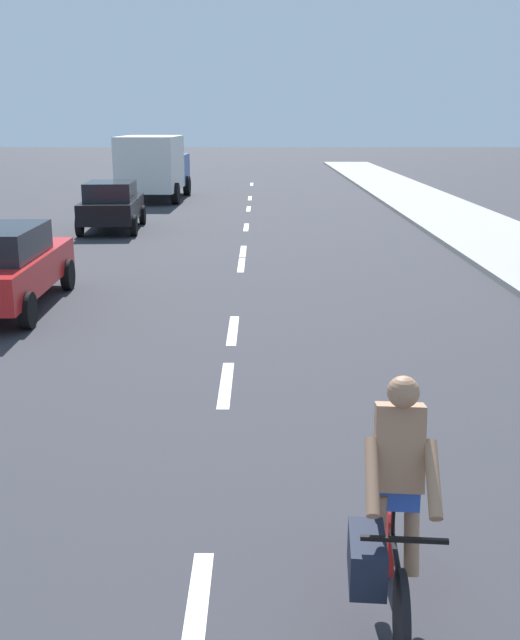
{
  "coord_description": "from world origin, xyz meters",
  "views": [
    {
      "loc": [
        0.46,
        0.3,
        3.47
      ],
      "look_at": [
        0.43,
        8.99,
        1.1
      ],
      "focal_mm": 41.26,
      "sensor_mm": 36.0,
      "label": 1
    }
  ],
  "objects_px": {
    "parked_car_red": "(1,265)",
    "parked_car_black": "(115,204)",
    "delivery_truck": "(157,166)",
    "cyclist": "(393,513)"
  },
  "relations": [
    {
      "from": "delivery_truck",
      "to": "cyclist",
      "type": "bearing_deg",
      "value": -77.26
    },
    {
      "from": "parked_car_black",
      "to": "delivery_truck",
      "type": "distance_m",
      "value": 9.53
    },
    {
      "from": "delivery_truck",
      "to": "parked_car_red",
      "type": "bearing_deg",
      "value": -88.96
    },
    {
      "from": "parked_car_red",
      "to": "parked_car_black",
      "type": "height_order",
      "value": "same"
    },
    {
      "from": "cyclist",
      "to": "parked_car_red",
      "type": "relative_size",
      "value": 0.41
    },
    {
      "from": "cyclist",
      "to": "delivery_truck",
      "type": "relative_size",
      "value": 0.29
    },
    {
      "from": "parked_car_black",
      "to": "delivery_truck",
      "type": "bearing_deg",
      "value": 86.63
    },
    {
      "from": "cyclist",
      "to": "delivery_truck",
      "type": "xyz_separation_m",
      "value": [
        -5.65,
        28.78,
        0.67
      ]
    },
    {
      "from": "parked_car_red",
      "to": "parked_car_black",
      "type": "relative_size",
      "value": 1.11
    },
    {
      "from": "parked_car_black",
      "to": "delivery_truck",
      "type": "relative_size",
      "value": 0.64
    }
  ]
}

